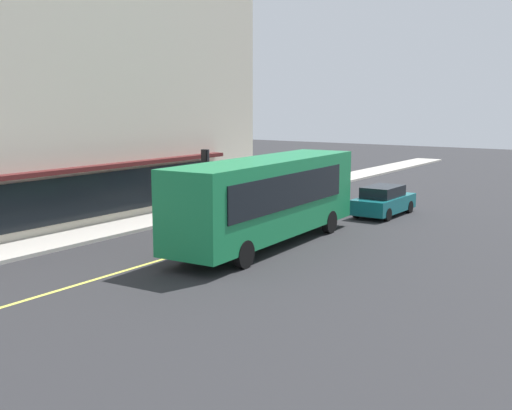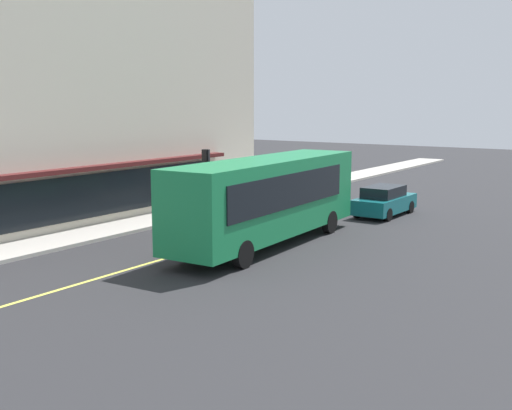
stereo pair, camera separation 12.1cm
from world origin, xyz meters
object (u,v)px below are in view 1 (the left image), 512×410
bus (268,197)px  pedestrian_at_corner (250,181)px  car_teal (383,201)px  pedestrian_by_curb (226,188)px  traffic_light (206,165)px

bus → pedestrian_at_corner: bearing=38.0°
car_teal → pedestrian_by_curb: (-2.71, 8.00, 0.38)m
car_teal → pedestrian_at_corner: size_ratio=2.71×
bus → pedestrian_at_corner: (9.54, 7.45, -0.88)m
bus → pedestrian_by_curb: size_ratio=6.91×
traffic_light → pedestrian_by_curb: size_ratio=1.97×
pedestrian_by_curb → traffic_light: bearing=-173.5°
traffic_light → car_teal: (4.75, -7.76, -1.79)m
bus → pedestrian_by_curb: bearing=47.1°
bus → pedestrian_by_curb: bus is taller
bus → pedestrian_by_curb: (6.34, 6.81, -0.87)m
bus → pedestrian_at_corner: 12.14m
pedestrian_by_curb → pedestrian_at_corner: size_ratio=1.02×
traffic_light → pedestrian_by_curb: 2.49m
bus → pedestrian_at_corner: size_ratio=7.04×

